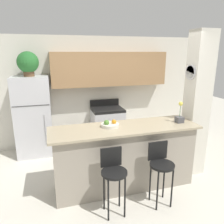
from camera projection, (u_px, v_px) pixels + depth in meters
name	position (u px, v px, depth m)	size (l,w,h in m)	color
ground_plane	(124.00, 185.00, 3.73)	(14.00, 14.00, 0.00)	beige
wall_back	(102.00, 82.00, 5.20)	(5.60, 0.38, 2.55)	silver
pillar_right	(197.00, 105.00, 3.86)	(0.38, 0.32, 2.55)	silver
counter_bar	(124.00, 157.00, 3.59)	(2.38, 0.70, 1.05)	gray
refrigerator	(33.00, 116.00, 4.68)	(0.74, 0.63, 1.71)	silver
stove_range	(108.00, 126.00, 5.26)	(0.73, 0.60, 1.07)	silver
bar_stool_left	(113.00, 172.00, 2.95)	(0.35, 0.35, 0.93)	black
bar_stool_right	(161.00, 165.00, 3.14)	(0.35, 0.35, 0.93)	black
potted_plant_on_fridge	(28.00, 63.00, 4.38)	(0.43, 0.43, 0.50)	brown
orchid_vase	(180.00, 116.00, 3.63)	(0.12, 0.12, 0.36)	#4C4C51
fruit_bowl	(110.00, 125.00, 3.44)	(0.28, 0.28, 0.12)	silver
trash_bin	(64.00, 146.00, 4.83)	(0.28, 0.28, 0.38)	black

